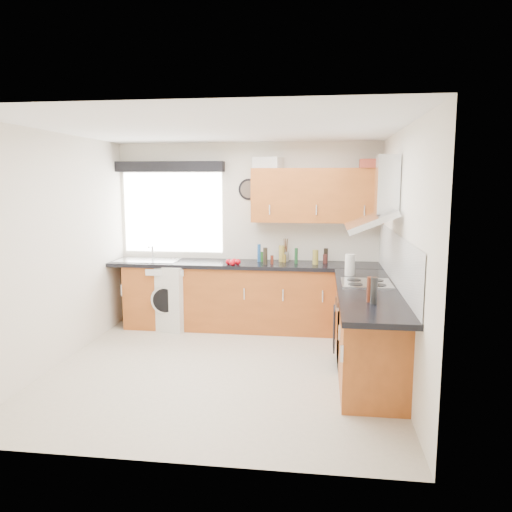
# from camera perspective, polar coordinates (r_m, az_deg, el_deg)

# --- Properties ---
(ground_plane) EXTENTS (3.60, 3.60, 0.00)m
(ground_plane) POSITION_cam_1_polar(r_m,az_deg,el_deg) (5.46, -3.88, -12.79)
(ground_plane) COLOR beige
(ceiling) EXTENTS (3.60, 3.60, 0.02)m
(ceiling) POSITION_cam_1_polar(r_m,az_deg,el_deg) (5.11, -4.17, 14.33)
(ceiling) COLOR white
(ceiling) RESTS_ON wall_back
(wall_back) EXTENTS (3.60, 0.02, 2.50)m
(wall_back) POSITION_cam_1_polar(r_m,az_deg,el_deg) (6.89, -1.02, 2.44)
(wall_back) COLOR silver
(wall_back) RESTS_ON ground_plane
(wall_front) EXTENTS (3.60, 0.02, 2.50)m
(wall_front) POSITION_cam_1_polar(r_m,az_deg,el_deg) (3.42, -10.07, -3.98)
(wall_front) COLOR silver
(wall_front) RESTS_ON ground_plane
(wall_left) EXTENTS (0.02, 3.60, 2.50)m
(wall_left) POSITION_cam_1_polar(r_m,az_deg,el_deg) (5.77, -21.82, 0.63)
(wall_left) COLOR silver
(wall_left) RESTS_ON ground_plane
(wall_right) EXTENTS (0.02, 3.60, 2.50)m
(wall_right) POSITION_cam_1_polar(r_m,az_deg,el_deg) (5.09, 16.25, -0.08)
(wall_right) COLOR silver
(wall_right) RESTS_ON ground_plane
(window) EXTENTS (1.40, 0.02, 1.10)m
(window) POSITION_cam_1_polar(r_m,az_deg,el_deg) (7.09, -9.49, 4.93)
(window) COLOR silver
(window) RESTS_ON wall_back
(window_blind) EXTENTS (1.50, 0.18, 0.14)m
(window_blind) POSITION_cam_1_polar(r_m,az_deg,el_deg) (6.99, -9.84, 10.03)
(window_blind) COLOR black
(window_blind) RESTS_ON wall_back
(splashback) EXTENTS (0.01, 3.00, 0.54)m
(splashback) POSITION_cam_1_polar(r_m,az_deg,el_deg) (5.39, 15.64, -0.34)
(splashback) COLOR white
(splashback) RESTS_ON wall_right
(base_cab_back) EXTENTS (3.00, 0.58, 0.86)m
(base_cab_back) POSITION_cam_1_polar(r_m,az_deg,el_deg) (6.76, -2.21, -4.74)
(base_cab_back) COLOR brown
(base_cab_back) RESTS_ON ground_plane
(base_cab_corner) EXTENTS (0.60, 0.60, 0.86)m
(base_cab_corner) POSITION_cam_1_polar(r_m,az_deg,el_deg) (6.68, 11.49, -5.08)
(base_cab_corner) COLOR brown
(base_cab_corner) RESTS_ON ground_plane
(base_cab_right) EXTENTS (0.58, 2.10, 0.86)m
(base_cab_right) POSITION_cam_1_polar(r_m,az_deg,el_deg) (5.38, 12.56, -8.45)
(base_cab_right) COLOR brown
(base_cab_right) RESTS_ON ground_plane
(worktop_back) EXTENTS (3.60, 0.62, 0.05)m
(worktop_back) POSITION_cam_1_polar(r_m,az_deg,el_deg) (6.65, -1.40, -0.97)
(worktop_back) COLOR black
(worktop_back) RESTS_ON base_cab_back
(worktop_right) EXTENTS (0.62, 2.42, 0.05)m
(worktop_right) POSITION_cam_1_polar(r_m,az_deg,el_deg) (5.12, 12.75, -4.06)
(worktop_right) COLOR black
(worktop_right) RESTS_ON base_cab_right
(sink) EXTENTS (0.84, 0.46, 0.10)m
(sink) POSITION_cam_1_polar(r_m,az_deg,el_deg) (6.97, -12.27, -0.18)
(sink) COLOR silver
(sink) RESTS_ON worktop_back
(oven) EXTENTS (0.56, 0.58, 0.85)m
(oven) POSITION_cam_1_polar(r_m,az_deg,el_deg) (5.52, 12.32, -8.04)
(oven) COLOR black
(oven) RESTS_ON ground_plane
(hob_plate) EXTENTS (0.52, 0.52, 0.01)m
(hob_plate) POSITION_cam_1_polar(r_m,az_deg,el_deg) (5.41, 12.48, -3.04)
(hob_plate) COLOR silver
(hob_plate) RESTS_ON worktop_right
(extractor_hood) EXTENTS (0.52, 0.78, 0.66)m
(extractor_hood) POSITION_cam_1_polar(r_m,az_deg,el_deg) (5.31, 13.86, 6.00)
(extractor_hood) COLOR silver
(extractor_hood) RESTS_ON wall_right
(upper_cabinets) EXTENTS (1.70, 0.35, 0.70)m
(upper_cabinets) POSITION_cam_1_polar(r_m,az_deg,el_deg) (6.61, 6.97, 6.89)
(upper_cabinets) COLOR brown
(upper_cabinets) RESTS_ON wall_back
(washing_machine) EXTENTS (0.73, 0.71, 0.87)m
(washing_machine) POSITION_cam_1_polar(r_m,az_deg,el_deg) (6.94, -9.62, -4.46)
(washing_machine) COLOR silver
(washing_machine) RESTS_ON ground_plane
(wall_clock) EXTENTS (0.29, 0.04, 0.29)m
(wall_clock) POSITION_cam_1_polar(r_m,az_deg,el_deg) (6.83, -0.81, 7.62)
(wall_clock) COLOR black
(wall_clock) RESTS_ON wall_back
(casserole) EXTENTS (0.41, 0.35, 0.15)m
(casserole) POSITION_cam_1_polar(r_m,az_deg,el_deg) (6.74, 1.42, 10.59)
(casserole) COLOR silver
(casserole) RESTS_ON upper_cabinets
(storage_box) EXTENTS (0.24, 0.20, 0.11)m
(storage_box) POSITION_cam_1_polar(r_m,az_deg,el_deg) (6.53, 12.83, 10.28)
(storage_box) COLOR #A03B28
(storage_box) RESTS_ON upper_cabinets
(utensil_pot) EXTENTS (0.09, 0.09, 0.13)m
(utensil_pot) POSITION_cam_1_polar(r_m,az_deg,el_deg) (6.77, 3.40, -0.05)
(utensil_pot) COLOR gray
(utensil_pot) RESTS_ON worktop_back
(kitchen_roll) EXTENTS (0.13, 0.13, 0.24)m
(kitchen_roll) POSITION_cam_1_polar(r_m,az_deg,el_deg) (5.82, 10.67, -1.01)
(kitchen_roll) COLOR silver
(kitchen_roll) RESTS_ON worktop_right
(tomato_cluster) EXTENTS (0.19, 0.19, 0.08)m
(tomato_cluster) POSITION_cam_1_polar(r_m,az_deg,el_deg) (6.46, -2.63, -0.68)
(tomato_cluster) COLOR #B80511
(tomato_cluster) RESTS_ON worktop_back
(jar_0) EXTENTS (0.05, 0.05, 0.24)m
(jar_0) POSITION_cam_1_polar(r_m,az_deg,el_deg) (6.70, 0.35, 0.35)
(jar_0) COLOR navy
(jar_0) RESTS_ON worktop_back
(jar_1) EXTENTS (0.04, 0.04, 0.11)m
(jar_1) POSITION_cam_1_polar(r_m,az_deg,el_deg) (6.67, 3.29, -0.27)
(jar_1) COLOR olive
(jar_1) RESTS_ON worktop_back
(jar_2) EXTENTS (0.04, 0.04, 0.20)m
(jar_2) POSITION_cam_1_polar(r_m,az_deg,el_deg) (6.58, 4.61, 0.03)
(jar_2) COLOR #17411E
(jar_2) RESTS_ON worktop_back
(jar_3) EXTENTS (0.04, 0.04, 0.12)m
(jar_3) POSITION_cam_1_polar(r_m,az_deg,el_deg) (6.51, 1.83, -0.43)
(jar_3) COLOR #5C2013
(jar_3) RESTS_ON worktop_back
(jar_4) EXTENTS (0.06, 0.06, 0.19)m
(jar_4) POSITION_cam_1_polar(r_m,az_deg,el_deg) (6.68, 7.98, 0.05)
(jar_4) COLOR black
(jar_4) RESTS_ON worktop_back
(jar_5) EXTENTS (0.06, 0.06, 0.22)m
(jar_5) POSITION_cam_1_polar(r_m,az_deg,el_deg) (6.47, 1.06, -0.02)
(jar_5) COLOR black
(jar_5) RESTS_ON worktop_back
(jar_6) EXTENTS (0.08, 0.08, 0.19)m
(jar_6) POSITION_cam_1_polar(r_m,az_deg,el_deg) (6.53, 6.81, -0.14)
(jar_6) COLOR olive
(jar_6) RESTS_ON worktop_back
(jar_7) EXTENTS (0.06, 0.06, 0.13)m
(jar_7) POSITION_cam_1_polar(r_m,az_deg,el_deg) (6.72, 0.61, -0.09)
(jar_7) COLOR #21541E
(jar_7) RESTS_ON worktop_back
(jar_8) EXTENTS (0.08, 0.08, 0.22)m
(jar_8) POSITION_cam_1_polar(r_m,az_deg,el_deg) (6.71, 2.94, 0.28)
(jar_8) COLOR #A68D39
(jar_8) RESTS_ON worktop_back
(jar_9) EXTENTS (0.06, 0.06, 0.12)m
(jar_9) POSITION_cam_1_polar(r_m,az_deg,el_deg) (6.64, 7.91, -0.31)
(jar_9) COLOR #431C17
(jar_9) RESTS_ON worktop_back
(bottle_0) EXTENTS (0.06, 0.06, 0.23)m
(bottle_0) POSITION_cam_1_polar(r_m,az_deg,el_deg) (4.59, 12.90, -3.75)
(bottle_0) COLOR #562112
(bottle_0) RESTS_ON worktop_right
(bottle_1) EXTENTS (0.06, 0.06, 0.24)m
(bottle_1) POSITION_cam_1_polar(r_m,az_deg,el_deg) (4.52, 13.32, -3.87)
(bottle_1) COLOR black
(bottle_1) RESTS_ON worktop_right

